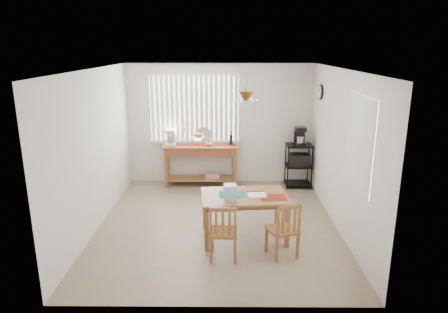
{
  "coord_description": "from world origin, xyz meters",
  "views": [
    {
      "loc": [
        0.15,
        -6.27,
        2.95
      ],
      "look_at": [
        0.1,
        0.55,
        1.05
      ],
      "focal_mm": 32.0,
      "sensor_mm": 36.0,
      "label": 1
    }
  ],
  "objects_px": {
    "wire_cart": "(299,161)",
    "cart_items": "(300,136)",
    "chair_right": "(284,230)",
    "sideboard": "(201,155)",
    "chair_left": "(223,232)",
    "dining_table": "(244,200)"
  },
  "relations": [
    {
      "from": "sideboard",
      "to": "cart_items",
      "type": "xyz_separation_m",
      "value": [
        2.09,
        -0.07,
        0.44
      ]
    },
    {
      "from": "chair_right",
      "to": "wire_cart",
      "type": "bearing_deg",
      "value": 76.47
    },
    {
      "from": "sideboard",
      "to": "dining_table",
      "type": "relative_size",
      "value": 1.14
    },
    {
      "from": "chair_left",
      "to": "sideboard",
      "type": "bearing_deg",
      "value": 99.04
    },
    {
      "from": "wire_cart",
      "to": "dining_table",
      "type": "height_order",
      "value": "wire_cart"
    },
    {
      "from": "cart_items",
      "to": "chair_right",
      "type": "xyz_separation_m",
      "value": [
        -0.72,
        -3.01,
        -0.7
      ]
    },
    {
      "from": "sideboard",
      "to": "dining_table",
      "type": "height_order",
      "value": "sideboard"
    },
    {
      "from": "wire_cart",
      "to": "dining_table",
      "type": "relative_size",
      "value": 0.67
    },
    {
      "from": "wire_cart",
      "to": "chair_right",
      "type": "height_order",
      "value": "wire_cart"
    },
    {
      "from": "wire_cart",
      "to": "cart_items",
      "type": "height_order",
      "value": "cart_items"
    },
    {
      "from": "dining_table",
      "to": "chair_right",
      "type": "relative_size",
      "value": 1.66
    },
    {
      "from": "cart_items",
      "to": "sideboard",
      "type": "bearing_deg",
      "value": 178.2
    },
    {
      "from": "cart_items",
      "to": "dining_table",
      "type": "distance_m",
      "value": 2.76
    },
    {
      "from": "cart_items",
      "to": "dining_table",
      "type": "height_order",
      "value": "cart_items"
    },
    {
      "from": "cart_items",
      "to": "dining_table",
      "type": "xyz_separation_m",
      "value": [
        -1.26,
        -2.4,
        -0.48
      ]
    },
    {
      "from": "cart_items",
      "to": "chair_left",
      "type": "xyz_separation_m",
      "value": [
        -1.58,
        -3.09,
        -0.69
      ]
    },
    {
      "from": "chair_left",
      "to": "dining_table",
      "type": "bearing_deg",
      "value": 64.98
    },
    {
      "from": "wire_cart",
      "to": "chair_left",
      "type": "distance_m",
      "value": 3.47
    },
    {
      "from": "wire_cart",
      "to": "chair_left",
      "type": "relative_size",
      "value": 1.1
    },
    {
      "from": "sideboard",
      "to": "chair_left",
      "type": "height_order",
      "value": "sideboard"
    },
    {
      "from": "wire_cart",
      "to": "chair_right",
      "type": "bearing_deg",
      "value": -103.53
    },
    {
      "from": "wire_cart",
      "to": "dining_table",
      "type": "xyz_separation_m",
      "value": [
        -1.26,
        -2.39,
        0.07
      ]
    }
  ]
}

